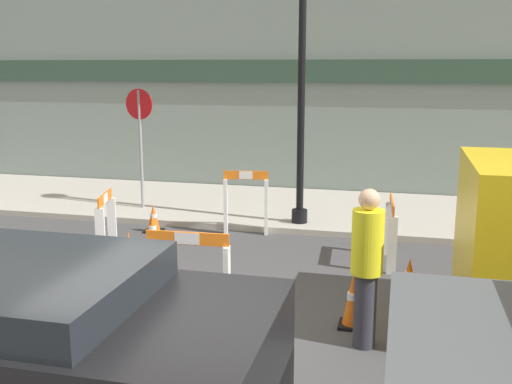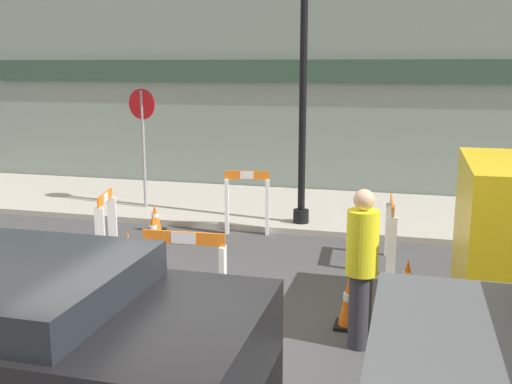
# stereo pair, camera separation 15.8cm
# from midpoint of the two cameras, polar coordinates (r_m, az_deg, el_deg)

# --- Properties ---
(ground_plane) EXTENTS (60.00, 60.00, 0.00)m
(ground_plane) POSITION_cam_midpoint_polar(r_m,az_deg,el_deg) (6.60, -7.16, -14.45)
(ground_plane) COLOR #424244
(sidewalk_slab) EXTENTS (18.00, 3.52, 0.11)m
(sidewalk_slab) POSITION_cam_midpoint_polar(r_m,az_deg,el_deg) (12.31, 3.19, -1.54)
(sidewalk_slab) COLOR #ADA89E
(sidewalk_slab) RESTS_ON ground_plane
(storefront_facade) EXTENTS (18.00, 0.22, 5.50)m
(storefront_facade) POSITION_cam_midpoint_polar(r_m,az_deg,el_deg) (13.77, 4.75, 11.23)
(storefront_facade) COLOR gray
(storefront_facade) RESTS_ON ground_plane
(streetlamp_post) EXTENTS (0.44, 0.44, 5.49)m
(streetlamp_post) POSITION_cam_midpoint_polar(r_m,az_deg,el_deg) (10.66, 4.01, 15.69)
(streetlamp_post) COLOR black
(streetlamp_post) RESTS_ON sidewalk_slab
(stop_sign) EXTENTS (0.60, 0.11, 2.37)m
(stop_sign) POSITION_cam_midpoint_polar(r_m,az_deg,el_deg) (12.09, -11.36, 5.90)
(stop_sign) COLOR gray
(stop_sign) RESTS_ON sidewalk_slab
(barricade_0) EXTENTS (0.20, 0.96, 0.99)m
(barricade_0) POSITION_cam_midpoint_polar(r_m,az_deg,el_deg) (9.11, 12.24, -3.43)
(barricade_0) COLOR white
(barricade_0) RESTS_ON ground_plane
(barricade_1) EXTENTS (0.79, 0.26, 1.13)m
(barricade_1) POSITION_cam_midpoint_polar(r_m,az_deg,el_deg) (10.47, -1.40, -0.85)
(barricade_1) COLOR white
(barricade_1) RESTS_ON ground_plane
(barricade_2) EXTENTS (0.31, 0.76, 1.07)m
(barricade_2) POSITION_cam_midpoint_polar(r_m,az_deg,el_deg) (9.26, -14.55, -3.17)
(barricade_2) COLOR white
(barricade_2) RESTS_ON ground_plane
(barricade_3) EXTENTS (0.99, 0.19, 1.07)m
(barricade_3) POSITION_cam_midpoint_polar(r_m,az_deg,el_deg) (7.04, -7.14, -7.54)
(barricade_3) COLOR white
(barricade_3) RESTS_ON ground_plane
(traffic_cone_0) EXTENTS (0.30, 0.30, 0.54)m
(traffic_cone_0) POSITION_cam_midpoint_polar(r_m,az_deg,el_deg) (10.00, -10.27, -3.69)
(traffic_cone_0) COLOR black
(traffic_cone_0) RESTS_ON ground_plane
(traffic_cone_1) EXTENTS (0.30, 0.30, 0.51)m
(traffic_cone_1) POSITION_cam_midpoint_polar(r_m,az_deg,el_deg) (10.86, -10.14, -2.52)
(traffic_cone_1) COLOR black
(traffic_cone_1) RESTS_ON ground_plane
(traffic_cone_2) EXTENTS (0.30, 0.30, 0.62)m
(traffic_cone_2) POSITION_cam_midpoint_polar(r_m,az_deg,el_deg) (8.80, -12.50, -5.69)
(traffic_cone_2) COLOR black
(traffic_cone_2) RESTS_ON ground_plane
(traffic_cone_3) EXTENTS (0.30, 0.30, 0.50)m
(traffic_cone_3) POSITION_cam_midpoint_polar(r_m,az_deg,el_deg) (8.03, 13.82, -7.93)
(traffic_cone_3) COLOR black
(traffic_cone_3) RESTS_ON ground_plane
(traffic_cone_4) EXTENTS (0.30, 0.30, 0.64)m
(traffic_cone_4) POSITION_cam_midpoint_polar(r_m,az_deg,el_deg) (6.97, 8.53, -10.24)
(traffic_cone_4) COLOR black
(traffic_cone_4) RESTS_ON ground_plane
(person_worker) EXTENTS (0.47, 0.47, 1.71)m
(person_worker) POSITION_cam_midpoint_polar(r_m,az_deg,el_deg) (6.32, 9.80, -6.69)
(person_worker) COLOR #33333D
(person_worker) RESTS_ON ground_plane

